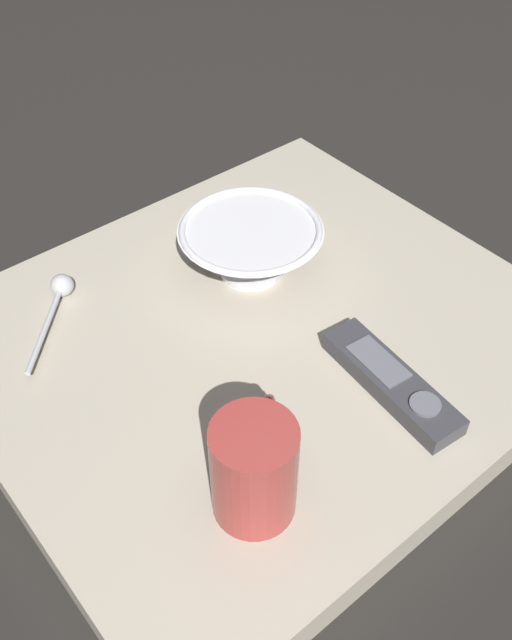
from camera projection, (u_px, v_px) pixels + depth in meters
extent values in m
plane|color=black|center=(260.00, 355.00, 0.80)|extent=(6.00, 6.00, 0.00)
cube|color=#B7AD99|center=(260.00, 342.00, 0.79)|extent=(0.54, 0.60, 0.04)
cylinder|color=silver|center=(251.00, 268.00, 0.84)|extent=(0.07, 0.07, 0.01)
cone|color=silver|center=(251.00, 248.00, 0.82)|extent=(0.17, 0.17, 0.05)
torus|color=silver|center=(251.00, 230.00, 0.80)|extent=(0.16, 0.16, 0.01)
cylinder|color=#A53833|center=(254.00, 471.00, 0.59)|extent=(0.07, 0.07, 0.10)
torus|color=#A53833|center=(264.00, 430.00, 0.62)|extent=(0.05, 0.05, 0.06)
cylinder|color=silver|center=(45.00, 329.00, 0.76)|extent=(0.09, 0.09, 0.01)
sphere|color=silver|center=(62.00, 285.00, 0.81)|extent=(0.03, 0.03, 0.03)
cube|color=#38383D|center=(391.00, 382.00, 0.71)|extent=(0.17, 0.06, 0.02)
cylinder|color=slate|center=(425.00, 404.00, 0.68)|extent=(0.03, 0.03, 0.00)
cube|color=slate|center=(378.00, 361.00, 0.71)|extent=(0.07, 0.04, 0.00)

